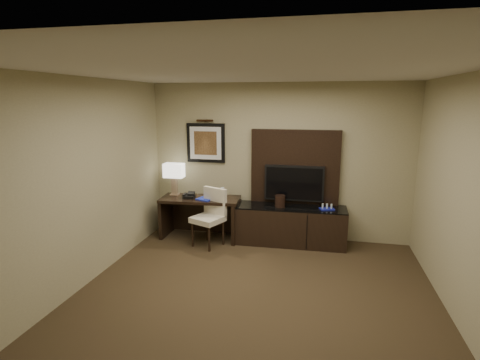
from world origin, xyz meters
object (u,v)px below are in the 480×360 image
(water_bottle, at_px, (223,193))
(table_lamp, at_px, (174,179))
(desk, at_px, (201,218))
(desk_phone, at_px, (189,195))
(credenza, at_px, (289,225))
(ice_bucket, at_px, (280,201))
(minibar_tray, at_px, (327,207))
(desk_chair, at_px, (208,219))
(tv, at_px, (294,183))

(water_bottle, bearing_deg, table_lamp, 175.77)
(desk, xyz_separation_m, desk_phone, (-0.18, -0.06, 0.41))
(credenza, relative_size, ice_bucket, 9.71)
(ice_bucket, bearing_deg, minibar_tray, -0.13)
(desk, height_order, desk_phone, desk_phone)
(desk_chair, xyz_separation_m, water_bottle, (0.16, 0.38, 0.36))
(desk_chair, bearing_deg, tv, 46.11)
(desk_chair, relative_size, table_lamp, 1.69)
(desk_chair, height_order, water_bottle, desk_chair)
(desk_chair, relative_size, minibar_tray, 4.15)
(water_bottle, bearing_deg, minibar_tray, -0.88)
(desk_chair, height_order, ice_bucket, desk_chair)
(tv, distance_m, desk_chair, 1.58)
(tv, bearing_deg, table_lamp, -176.62)
(desk, xyz_separation_m, water_bottle, (0.39, 0.05, 0.46))
(credenza, bearing_deg, tv, 71.78)
(tv, bearing_deg, credenza, -106.80)
(desk_phone, bearing_deg, tv, 3.98)
(desk_phone, bearing_deg, desk_chair, -38.81)
(desk, relative_size, tv, 1.37)
(credenza, xyz_separation_m, minibar_tray, (0.62, -0.04, 0.37))
(credenza, distance_m, ice_bucket, 0.45)
(desk, height_order, ice_bucket, ice_bucket)
(tv, height_order, table_lamp, tv)
(credenza, bearing_deg, desk_chair, -164.95)
(tv, height_order, desk_chair, tv)
(tv, bearing_deg, desk, -171.49)
(minibar_tray, bearing_deg, water_bottle, 179.12)
(desk_chair, relative_size, desk_phone, 4.92)
(tv, bearing_deg, water_bottle, -170.94)
(desk, relative_size, desk_phone, 7.10)
(desk_chair, bearing_deg, desk, 148.92)
(desk, height_order, tv, tv)
(tv, distance_m, table_lamp, 2.12)
(credenza, distance_m, table_lamp, 2.18)
(credenza, bearing_deg, desk_phone, -177.74)
(tv, relative_size, table_lamp, 1.78)
(table_lamp, xyz_separation_m, minibar_tray, (2.68, -0.09, -0.32))
(table_lamp, relative_size, water_bottle, 2.87)
(desk_chair, distance_m, water_bottle, 0.54)
(water_bottle, xyz_separation_m, minibar_tray, (1.77, -0.03, -0.14))
(table_lamp, relative_size, desk_phone, 2.92)
(desk_chair, bearing_deg, credenza, 39.88)
(desk, xyz_separation_m, minibar_tray, (2.17, 0.02, 0.33))
(desk_phone, distance_m, ice_bucket, 1.58)
(desk, bearing_deg, desk_chair, -58.96)
(credenza, height_order, minibar_tray, minibar_tray)
(water_bottle, relative_size, minibar_tray, 0.86)
(desk, distance_m, credenza, 1.55)
(table_lamp, relative_size, minibar_tray, 2.47)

